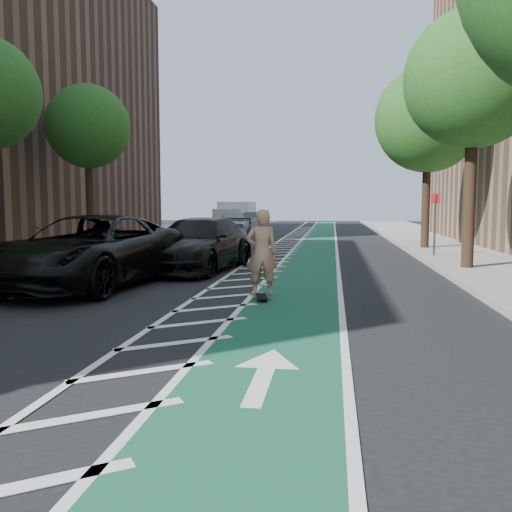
% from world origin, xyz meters
% --- Properties ---
extents(ground, '(120.00, 120.00, 0.00)m').
position_xyz_m(ground, '(0.00, 0.00, 0.00)').
color(ground, black).
rests_on(ground, ground).
extents(bike_lane, '(2.00, 90.00, 0.01)m').
position_xyz_m(bike_lane, '(3.00, 10.00, 0.01)').
color(bike_lane, '#164F3C').
rests_on(bike_lane, ground).
extents(buffer_strip, '(1.40, 90.00, 0.01)m').
position_xyz_m(buffer_strip, '(1.50, 10.00, 0.01)').
color(buffer_strip, silver).
rests_on(buffer_strip, ground).
extents(sidewalk_right, '(5.00, 90.00, 0.15)m').
position_xyz_m(sidewalk_right, '(9.50, 10.00, 0.07)').
color(sidewalk_right, gray).
rests_on(sidewalk_right, ground).
extents(curb_right, '(0.12, 90.00, 0.16)m').
position_xyz_m(curb_right, '(7.05, 10.00, 0.08)').
color(curb_right, gray).
rests_on(curb_right, ground).
extents(curb_left, '(0.12, 90.00, 0.16)m').
position_xyz_m(curb_left, '(-7.05, 10.00, 0.08)').
color(curb_left, gray).
rests_on(curb_left, ground).
extents(building_left_far, '(14.00, 22.00, 18.00)m').
position_xyz_m(building_left_far, '(-17.50, 24.00, 9.00)').
color(building_left_far, brown).
rests_on(building_left_far, ground).
extents(tree_r_c, '(4.20, 4.20, 7.90)m').
position_xyz_m(tree_r_c, '(7.90, 8.00, 5.77)').
color(tree_r_c, '#382619').
rests_on(tree_r_c, ground).
extents(tree_r_d, '(4.20, 4.20, 7.90)m').
position_xyz_m(tree_r_d, '(7.90, 16.00, 5.77)').
color(tree_r_d, '#382619').
rests_on(tree_r_d, ground).
extents(tree_l_d, '(4.20, 4.20, 7.90)m').
position_xyz_m(tree_l_d, '(-7.90, 16.00, 5.77)').
color(tree_l_d, '#382619').
rests_on(tree_l_d, ground).
extents(sign_post, '(0.35, 0.08, 2.47)m').
position_xyz_m(sign_post, '(7.60, 12.00, 1.35)').
color(sign_post, '#4C4C4C').
rests_on(sign_post, ground).
extents(skateboard, '(0.35, 0.78, 0.10)m').
position_xyz_m(skateboard, '(2.30, 2.42, 0.08)').
color(skateboard, black).
rests_on(skateboard, ground).
extents(skateboarder, '(0.76, 0.57, 1.88)m').
position_xyz_m(skateboarder, '(2.30, 2.42, 1.04)').
color(skateboarder, tan).
rests_on(skateboarder, skateboard).
extents(suv_near, '(3.73, 6.79, 1.80)m').
position_xyz_m(suv_near, '(-2.25, 3.86, 0.90)').
color(suv_near, black).
rests_on(suv_near, ground).
extents(suv_far, '(3.02, 5.92, 1.65)m').
position_xyz_m(suv_far, '(-0.38, 7.50, 0.82)').
color(suv_far, black).
rests_on(suv_far, ground).
extents(car_silver, '(2.50, 5.17, 1.70)m').
position_xyz_m(car_silver, '(-2.80, 26.70, 0.85)').
color(car_silver, '#939498').
rests_on(car_silver, ground).
extents(car_grey, '(2.06, 4.56, 1.45)m').
position_xyz_m(car_grey, '(-2.80, 33.59, 0.73)').
color(car_grey, '#545458').
rests_on(car_grey, ground).
extents(box_truck, '(2.71, 5.60, 2.28)m').
position_xyz_m(box_truck, '(-4.20, 35.09, 1.05)').
color(box_truck, silver).
rests_on(box_truck, ground).
extents(barrel_a, '(0.64, 0.64, 0.87)m').
position_xyz_m(barrel_a, '(-3.80, 6.12, 0.41)').
color(barrel_a, '#FF550D').
rests_on(barrel_a, ground).
extents(barrel_b, '(0.63, 0.63, 0.86)m').
position_xyz_m(barrel_b, '(-3.60, 12.73, 0.41)').
color(barrel_b, '#F9630D').
rests_on(barrel_b, ground).
extents(barrel_c, '(0.75, 0.75, 1.02)m').
position_xyz_m(barrel_c, '(-2.40, 14.50, 0.48)').
color(barrel_c, orange).
rests_on(barrel_c, ground).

